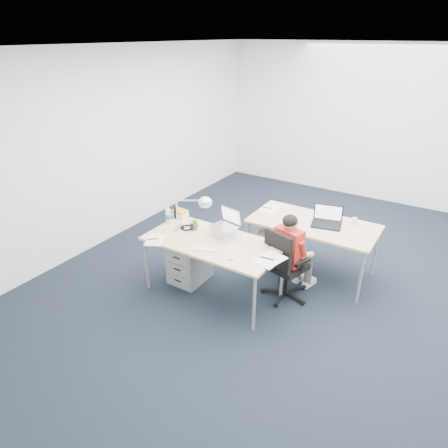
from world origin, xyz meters
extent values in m
plane|color=black|center=(0.00, 0.00, 0.00)|extent=(7.00, 7.00, 0.00)
cube|color=white|center=(0.00, 3.50, 1.40)|extent=(6.00, 0.02, 2.80)
cube|color=white|center=(0.00, -3.50, 1.40)|extent=(6.00, 0.02, 2.80)
cube|color=white|center=(-3.00, 0.00, 1.40)|extent=(0.02, 7.00, 2.80)
cube|color=white|center=(0.00, 0.00, 2.80)|extent=(6.00, 7.00, 0.01)
cube|color=tan|center=(-0.80, -0.79, 0.71)|extent=(1.60, 0.80, 0.03)
cylinder|color=#B7BABC|center=(-1.55, -1.14, 0.35)|extent=(0.04, 0.04, 0.70)
cylinder|color=#B7BABC|center=(-0.05, -1.14, 0.35)|extent=(0.04, 0.04, 0.70)
cylinder|color=#B7BABC|center=(-1.55, -0.44, 0.35)|extent=(0.04, 0.04, 0.70)
cylinder|color=#B7BABC|center=(-0.05, -0.44, 0.35)|extent=(0.04, 0.04, 0.70)
cube|color=tan|center=(0.02, 0.31, 0.71)|extent=(1.60, 0.80, 0.03)
cylinder|color=#B7BABC|center=(-0.73, -0.04, 0.35)|extent=(0.04, 0.04, 0.70)
cylinder|color=#B7BABC|center=(0.77, -0.04, 0.35)|extent=(0.04, 0.04, 0.70)
cylinder|color=#B7BABC|center=(-0.73, 0.66, 0.35)|extent=(0.04, 0.04, 0.70)
cylinder|color=#B7BABC|center=(0.77, 0.66, 0.35)|extent=(0.04, 0.04, 0.70)
cylinder|color=black|center=(-0.03, -0.35, 0.22)|extent=(0.04, 0.04, 0.36)
cube|color=black|center=(-0.03, -0.35, 0.41)|extent=(0.48, 0.48, 0.06)
cube|color=black|center=(-0.08, -0.54, 0.70)|extent=(0.37, 0.14, 0.45)
cube|color=red|center=(-0.03, -0.34, 0.67)|extent=(0.36, 0.26, 0.45)
sphere|color=tan|center=(-0.03, -0.34, 0.99)|extent=(0.17, 0.17, 0.17)
cube|color=#9C9EA1|center=(-1.23, -0.69, 0.28)|extent=(0.40, 0.50, 0.55)
cube|color=#9C9EA1|center=(-0.44, 0.30, 0.28)|extent=(0.40, 0.50, 0.55)
cube|color=white|center=(-0.76, -1.00, 0.74)|extent=(0.27, 0.20, 0.01)
ellipsoid|color=white|center=(-0.41, -1.02, 0.74)|extent=(0.07, 0.10, 0.03)
cylinder|color=#171544|center=(-1.19, -0.66, 0.78)|extent=(0.07, 0.07, 0.10)
cylinder|color=silver|center=(-1.55, -0.67, 0.84)|extent=(0.09, 0.09, 0.22)
cube|color=silver|center=(-1.55, -0.44, 0.77)|extent=(0.22, 0.18, 0.09)
cube|color=black|center=(-1.55, -0.52, 0.81)|extent=(0.05, 0.03, 0.16)
cube|color=#F7FF93|center=(-1.39, -1.14, 0.73)|extent=(0.30, 0.34, 0.01)
cube|color=#F7FF93|center=(-0.05, -0.83, 0.74)|extent=(0.30, 0.37, 0.01)
cylinder|color=white|center=(0.47, 0.55, 0.77)|extent=(0.07, 0.07, 0.09)
cube|color=white|center=(-0.66, 0.40, 0.73)|extent=(0.21, 0.30, 0.01)
camera|label=1|loc=(1.49, -4.20, 2.93)|focal=32.00mm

